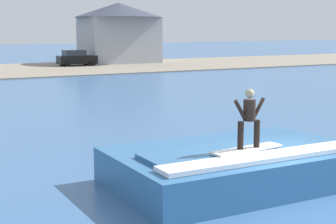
# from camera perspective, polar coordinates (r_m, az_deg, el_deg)

# --- Properties ---
(ground_plane) EXTENTS (260.00, 260.00, 0.00)m
(ground_plane) POSITION_cam_1_polar(r_m,az_deg,el_deg) (14.18, 12.18, -8.77)
(ground_plane) COLOR #3A6396
(wave_crest) EXTENTS (6.70, 4.17, 1.12)m
(wave_crest) POSITION_cam_1_polar(r_m,az_deg,el_deg) (14.79, 7.28, -5.76)
(wave_crest) COLOR #316699
(wave_crest) RESTS_ON ground_plane
(surfboard) EXTENTS (2.21, 0.69, 0.06)m
(surfboard) POSITION_cam_1_polar(r_m,az_deg,el_deg) (14.02, 8.52, -4.00)
(surfboard) COLOR white
(surfboard) RESTS_ON wave_crest
(surfer) EXTENTS (0.98, 0.32, 1.56)m
(surfer) POSITION_cam_1_polar(r_m,az_deg,el_deg) (13.86, 8.78, -0.39)
(surfer) COLOR black
(surfer) RESTS_ON surfboard
(car_far_shore) EXTENTS (4.26, 2.14, 1.86)m
(car_far_shore) POSITION_cam_1_polar(r_m,az_deg,el_deg) (59.92, -9.89, 5.76)
(car_far_shore) COLOR black
(car_far_shore) RESTS_ON ground_plane
(house_gabled_white) EXTENTS (10.66, 10.66, 7.28)m
(house_gabled_white) POSITION_cam_1_polar(r_m,az_deg,el_deg) (64.80, -5.34, 8.98)
(house_gabled_white) COLOR #9EA3AD
(house_gabled_white) RESTS_ON ground_plane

